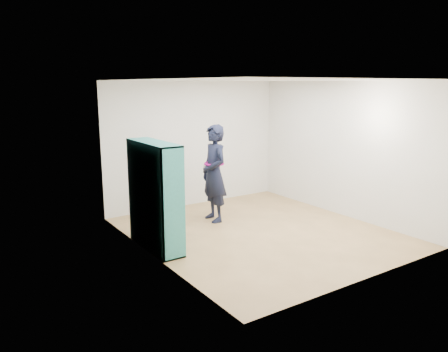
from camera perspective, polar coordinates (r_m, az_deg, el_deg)
floor at (r=7.70m, az=4.72°, el=-7.32°), size 4.50×4.50×0.00m
ceiling at (r=7.28m, az=5.07°, el=12.40°), size 4.50×4.50×0.00m
wall_left at (r=6.34m, az=-9.39°, el=0.56°), size 0.02×4.50×2.60m
wall_right at (r=8.76m, az=15.20°, el=3.40°), size 0.02×4.50×2.60m
wall_back at (r=9.22m, az=-3.88°, el=4.21°), size 4.00×0.02×2.60m
wall_front at (r=5.83m, az=18.80°, el=-0.94°), size 4.00×0.02×2.60m
bookshelf at (r=6.82m, az=-9.16°, el=-2.78°), size 0.37×1.26×1.68m
person at (r=8.10m, az=-1.30°, el=0.35°), size 0.49×0.70×1.81m
smartphone at (r=8.09m, az=-2.57°, el=1.17°), size 0.03×0.08×0.12m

